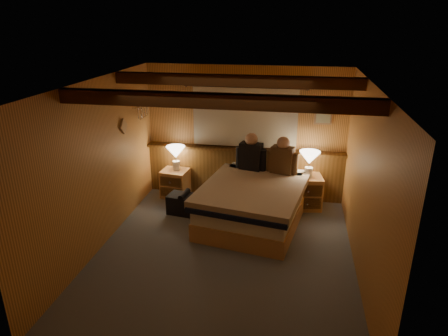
% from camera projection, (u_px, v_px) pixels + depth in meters
% --- Properties ---
extents(floor, '(4.20, 4.20, 0.00)m').
position_uv_depth(floor, '(224.00, 253.00, 5.71)').
color(floor, '#4E545D').
rests_on(floor, ground).
extents(ceiling, '(4.20, 4.20, 0.00)m').
position_uv_depth(ceiling, '(224.00, 84.00, 4.85)').
color(ceiling, '#BF8547').
rests_on(ceiling, wall_back).
extents(wall_back, '(3.60, 0.00, 3.60)m').
position_uv_depth(wall_back, '(245.00, 133.00, 7.21)').
color(wall_back, '#DD9B4F').
rests_on(wall_back, floor).
extents(wall_left, '(0.00, 4.20, 4.20)m').
position_uv_depth(wall_left, '(98.00, 167.00, 5.58)').
color(wall_left, '#DD9B4F').
rests_on(wall_left, floor).
extents(wall_right, '(0.00, 4.20, 4.20)m').
position_uv_depth(wall_right, '(366.00, 185.00, 4.98)').
color(wall_right, '#DD9B4F').
rests_on(wall_right, floor).
extents(wall_front, '(3.60, 0.00, 3.60)m').
position_uv_depth(wall_front, '(179.00, 267.00, 3.35)').
color(wall_front, '#DD9B4F').
rests_on(wall_front, floor).
extents(wainscot, '(3.60, 0.23, 0.94)m').
position_uv_depth(wainscot, '(244.00, 171.00, 7.41)').
color(wainscot, brown).
rests_on(wainscot, wall_back).
extents(curtain_window, '(2.18, 0.09, 1.11)m').
position_uv_depth(curtain_window, '(245.00, 116.00, 7.03)').
color(curtain_window, '#422210').
rests_on(curtain_window, wall_back).
extents(ceiling_beams, '(3.60, 1.65, 0.16)m').
position_uv_depth(ceiling_beams, '(226.00, 89.00, 5.02)').
color(ceiling_beams, '#422210').
rests_on(ceiling_beams, ceiling).
extents(coat_rail, '(0.05, 0.55, 0.24)m').
position_uv_depth(coat_rail, '(142.00, 110.00, 6.85)').
color(coat_rail, silver).
rests_on(coat_rail, wall_left).
extents(framed_print, '(0.30, 0.04, 0.25)m').
position_uv_depth(framed_print, '(323.00, 117.00, 6.84)').
color(framed_print, '#AA8055').
rests_on(framed_print, wall_back).
extents(bed, '(1.81, 2.19, 0.67)m').
position_uv_depth(bed, '(253.00, 203.00, 6.46)').
color(bed, tan).
rests_on(bed, floor).
extents(nightstand_left, '(0.51, 0.47, 0.52)m').
position_uv_depth(nightstand_left, '(175.00, 183.00, 7.45)').
color(nightstand_left, tan).
rests_on(nightstand_left, floor).
extents(nightstand_right, '(0.61, 0.56, 0.59)m').
position_uv_depth(nightstand_right, '(305.00, 192.00, 7.00)').
color(nightstand_right, tan).
rests_on(nightstand_right, floor).
extents(lamp_left, '(0.35, 0.35, 0.45)m').
position_uv_depth(lamp_left, '(176.00, 153.00, 7.27)').
color(lamp_left, white).
rests_on(lamp_left, nightstand_left).
extents(lamp_right, '(0.35, 0.35, 0.46)m').
position_uv_depth(lamp_right, '(309.00, 159.00, 6.74)').
color(lamp_right, white).
rests_on(lamp_right, nightstand_right).
extents(person_left, '(0.54, 0.29, 0.67)m').
position_uv_depth(person_left, '(251.00, 154.00, 6.90)').
color(person_left, black).
rests_on(person_left, bed).
extents(person_right, '(0.53, 0.30, 0.66)m').
position_uv_depth(person_right, '(282.00, 158.00, 6.74)').
color(person_right, '#4D341E').
rests_on(person_right, bed).
extents(duffel_bag, '(0.60, 0.41, 0.40)m').
position_uv_depth(duffel_bag, '(185.00, 204.00, 6.81)').
color(duffel_bag, black).
rests_on(duffel_bag, floor).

